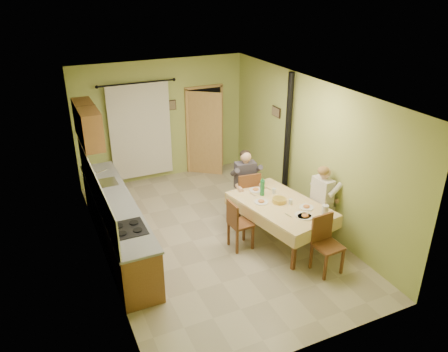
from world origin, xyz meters
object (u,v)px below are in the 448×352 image
chair_far (245,204)px  chair_right (321,221)px  man_far (246,177)px  chair_near (326,255)px  chair_left (240,233)px  man_right (324,193)px  dining_table (280,222)px  stove_flue (286,158)px

chair_far → chair_right: (0.99, -1.19, -0.00)m
chair_right → man_far: man_far is taller
chair_far → chair_near: chair_far is taller
chair_left → man_far: size_ratio=0.67×
chair_left → chair_right: bearing=77.5°
chair_far → man_far: (0.00, 0.02, 0.59)m
man_right → man_far: bearing=33.9°
chair_near → chair_far: bearing=-83.5°
chair_near → chair_right: bearing=-126.1°
chair_far → man_right: bearing=-44.5°
chair_near → man_far: bearing=-83.6°
man_far → man_right: bearing=-44.9°
dining_table → chair_right: 0.82m
chair_right → man_right: 0.59m
dining_table → chair_near: chair_near is taller
stove_flue → man_right: bearing=-92.9°
chair_near → man_far: (-0.39, 2.15, 0.59)m
chair_right → chair_left: size_ratio=1.07×
chair_right → man_far: size_ratio=0.72×
chair_left → man_far: (0.59, 0.94, 0.59)m
chair_far → man_right: (0.97, -1.19, 0.59)m
stove_flue → chair_right: bearing=-92.3°
chair_far → dining_table: bearing=-73.4°
dining_table → man_right: (0.79, -0.18, 0.50)m
man_right → stove_flue: size_ratio=0.50×
chair_right → chair_far: bearing=34.8°
man_right → stove_flue: stove_flue is taller
dining_table → stove_flue: bearing=43.6°
dining_table → stove_flue: stove_flue is taller
chair_left → chair_near: bearing=36.2°
dining_table → stove_flue: size_ratio=0.74×
chair_far → chair_left: size_ratio=1.10×
dining_table → man_far: man_far is taller
chair_left → stove_flue: bearing=121.9°
chair_left → man_right: (1.56, -0.27, 0.59)m
chair_far → stove_flue: 1.29m
dining_table → stove_flue: 1.63m
dining_table → chair_far: chair_far is taller
dining_table → man_right: man_right is taller
chair_left → man_far: man_far is taller
chair_right → chair_left: 1.60m
chair_left → stove_flue: stove_flue is taller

